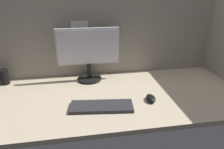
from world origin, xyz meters
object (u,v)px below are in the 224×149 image
at_px(monitor, 88,52).
at_px(keyboard, 102,106).
at_px(mouse, 151,98).
at_px(mug_black_travel, 4,77).

distance_m(monitor, keyboard, 0.47).
height_order(monitor, mouse, monitor).
distance_m(monitor, mouse, 0.57).
xyz_separation_m(keyboard, mouse, (0.32, 0.03, 0.01)).
height_order(mouse, mug_black_travel, mug_black_travel).
bearing_deg(monitor, mouse, -47.17).
height_order(monitor, keyboard, monitor).
xyz_separation_m(monitor, keyboard, (0.04, -0.42, -0.21)).
bearing_deg(monitor, mug_black_travel, 177.62).
xyz_separation_m(monitor, mug_black_travel, (-0.62, 0.03, -0.17)).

